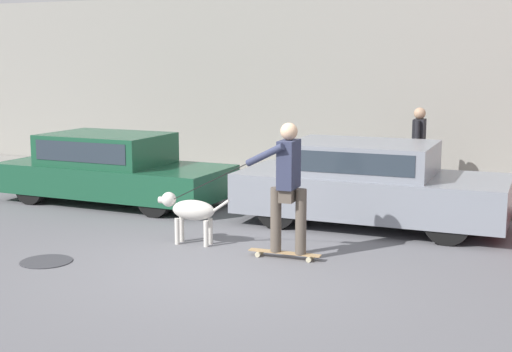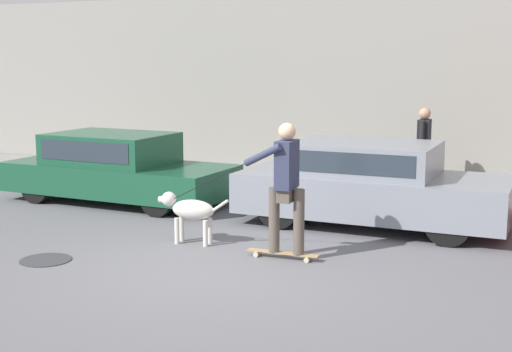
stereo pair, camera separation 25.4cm
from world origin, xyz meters
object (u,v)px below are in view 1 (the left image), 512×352
object	(u,v)px
parked_car_1	(369,185)
dog	(190,211)
parked_car_0	(112,170)
skateboarder	(288,182)
pedestrian_with_bag	(419,145)

from	to	relation	value
parked_car_1	dog	distance (m)	3.00
parked_car_0	skateboarder	bearing A→B (deg)	-26.80
parked_car_0	pedestrian_with_bag	size ratio (longest dim) A/B	2.72
skateboarder	dog	bearing A→B (deg)	-8.98
parked_car_0	skateboarder	size ratio (longest dim) A/B	1.85
dog	skateboarder	size ratio (longest dim) A/B	0.47
dog	pedestrian_with_bag	bearing A→B (deg)	-121.55
parked_car_0	parked_car_1	world-z (taller)	parked_car_1
parked_car_0	skateboarder	xyz separation A→B (m)	(4.26, -2.34, 0.43)
dog	skateboarder	xyz separation A→B (m)	(1.55, -0.20, 0.55)
parked_car_0	dog	size ratio (longest dim) A/B	3.97
parked_car_0	dog	bearing A→B (deg)	-36.35
parked_car_1	skateboarder	size ratio (longest dim) A/B	1.80
parked_car_0	dog	xyz separation A→B (m)	(2.71, -2.15, -0.12)
parked_car_1	dog	size ratio (longest dim) A/B	3.86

